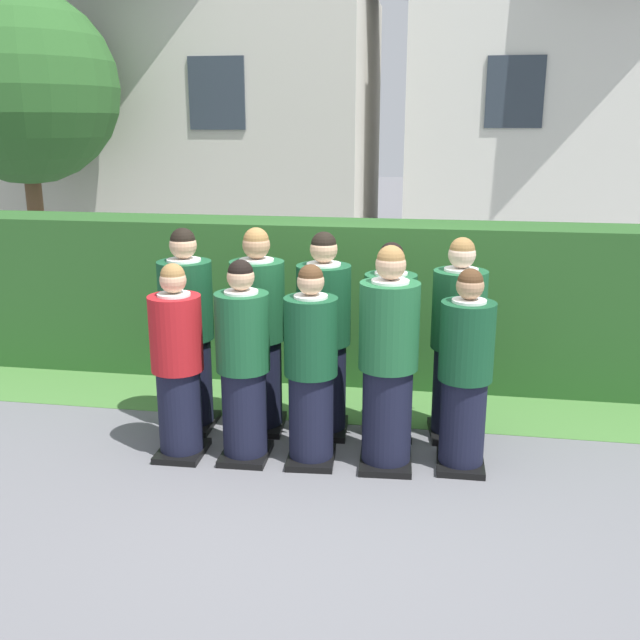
% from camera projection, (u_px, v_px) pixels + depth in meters
% --- Properties ---
extents(ground_plane, '(60.00, 60.00, 0.00)m').
position_uv_depth(ground_plane, '(314.00, 460.00, 5.59)').
color(ground_plane, slate).
extents(student_in_red_blazer, '(0.40, 0.44, 1.53)m').
position_uv_depth(student_in_red_blazer, '(178.00, 367.00, 5.50)').
color(student_in_red_blazer, black).
rests_on(student_in_red_blazer, ground).
extents(student_front_row_1, '(0.41, 0.46, 1.56)m').
position_uv_depth(student_front_row_1, '(243.00, 367.00, 5.44)').
color(student_front_row_1, black).
rests_on(student_front_row_1, ground).
extents(student_front_row_2, '(0.40, 0.50, 1.54)m').
position_uv_depth(student_front_row_2, '(311.00, 371.00, 5.39)').
color(student_front_row_2, black).
rests_on(student_front_row_2, ground).
extents(student_front_row_3, '(0.44, 0.54, 1.69)m').
position_uv_depth(student_front_row_3, '(388.00, 364.00, 5.31)').
color(student_front_row_3, black).
rests_on(student_front_row_3, ground).
extents(student_front_row_4, '(0.40, 0.44, 1.53)m').
position_uv_depth(student_front_row_4, '(465.00, 376.00, 5.29)').
color(student_front_row_4, black).
rests_on(student_front_row_4, ground).
extents(student_rear_row_0, '(0.44, 0.54, 1.71)m').
position_uv_depth(student_rear_row_0, '(188.00, 335.00, 6.01)').
color(student_rear_row_0, black).
rests_on(student_rear_row_0, ground).
extents(student_rear_row_1, '(0.45, 0.52, 1.72)m').
position_uv_depth(student_rear_row_1, '(258.00, 336.00, 5.97)').
color(student_rear_row_1, black).
rests_on(student_rear_row_1, ground).
extents(student_rear_row_2, '(0.44, 0.51, 1.70)m').
position_uv_depth(student_rear_row_2, '(324.00, 340.00, 5.90)').
color(student_rear_row_2, black).
rests_on(student_rear_row_2, ground).
extents(student_rear_row_3, '(0.44, 0.51, 1.62)m').
position_uv_depth(student_rear_row_3, '(389.00, 345.00, 5.87)').
color(student_rear_row_3, black).
rests_on(student_rear_row_3, ground).
extents(student_rear_row_4, '(0.44, 0.54, 1.66)m').
position_uv_depth(student_rear_row_4, '(457.00, 344.00, 5.83)').
color(student_rear_row_4, black).
rests_on(student_rear_row_4, ground).
extents(hedge, '(9.11, 0.70, 1.58)m').
position_uv_depth(hedge, '(348.00, 301.00, 7.25)').
color(hedge, '#285623').
rests_on(hedge, ground).
extents(school_building_main, '(8.39, 4.61, 7.15)m').
position_uv_depth(school_building_main, '(159.00, 58.00, 13.41)').
color(school_building_main, beige).
rests_on(school_building_main, ground).
extents(school_building_annex, '(6.62, 4.33, 6.69)m').
position_uv_depth(school_building_annex, '(587.00, 70.00, 12.99)').
color(school_building_annex, silver).
rests_on(school_building_annex, ground).
extents(oak_tree_left, '(2.75, 2.75, 4.38)m').
position_uv_depth(oak_tree_left, '(23.00, 88.00, 10.39)').
color(oak_tree_left, brown).
rests_on(oak_tree_left, ground).
extents(lawn_strip, '(9.11, 0.90, 0.01)m').
position_uv_depth(lawn_strip, '(336.00, 404.00, 6.69)').
color(lawn_strip, '#477A38').
rests_on(lawn_strip, ground).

